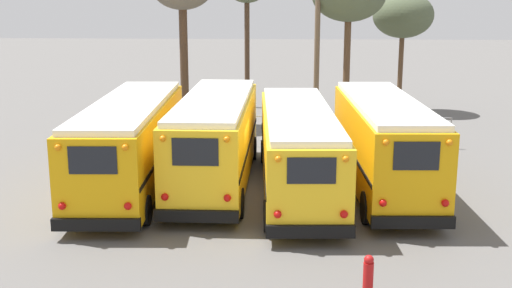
% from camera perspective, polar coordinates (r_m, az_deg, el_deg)
% --- Properties ---
extents(ground_plane, '(160.00, 160.00, 0.00)m').
position_cam_1_polar(ground_plane, '(22.55, -0.09, -4.45)').
color(ground_plane, '#5B5956').
extents(school_bus_0, '(3.00, 10.79, 3.16)m').
position_cam_1_polar(school_bus_0, '(23.36, -11.06, 0.28)').
color(school_bus_0, '#E5A00C').
rests_on(school_bus_0, ground).
extents(school_bus_1, '(2.58, 10.08, 3.24)m').
position_cam_1_polar(school_bus_1, '(23.32, -3.62, 0.58)').
color(school_bus_1, yellow).
rests_on(school_bus_1, ground).
extents(school_bus_2, '(3.01, 10.76, 2.97)m').
position_cam_1_polar(school_bus_2, '(22.43, 3.77, -0.27)').
color(school_bus_2, yellow).
rests_on(school_bus_2, ground).
extents(school_bus_3, '(2.82, 9.76, 3.27)m').
position_cam_1_polar(school_bus_3, '(22.97, 11.24, 0.21)').
color(school_bus_3, '#E5A00C').
rests_on(school_bus_3, ground).
extents(utility_pole, '(1.80, 0.28, 9.22)m').
position_cam_1_polar(utility_pole, '(33.66, 5.47, 9.61)').
color(utility_pole, brown).
rests_on(utility_pole, ground).
extents(bare_tree_0, '(3.50, 3.50, 6.96)m').
position_cam_1_polar(bare_tree_0, '(38.76, 12.95, 11.04)').
color(bare_tree_0, brown).
rests_on(bare_tree_0, ground).
extents(fence_line, '(17.03, 0.06, 1.42)m').
position_cam_1_polar(fence_line, '(29.35, 0.65, 1.68)').
color(fence_line, '#939399').
rests_on(fence_line, ground).
extents(fire_hydrant, '(0.24, 0.24, 1.03)m').
position_cam_1_polar(fire_hydrant, '(15.23, 9.94, -11.48)').
color(fire_hydrant, '#B21414').
rests_on(fire_hydrant, ground).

